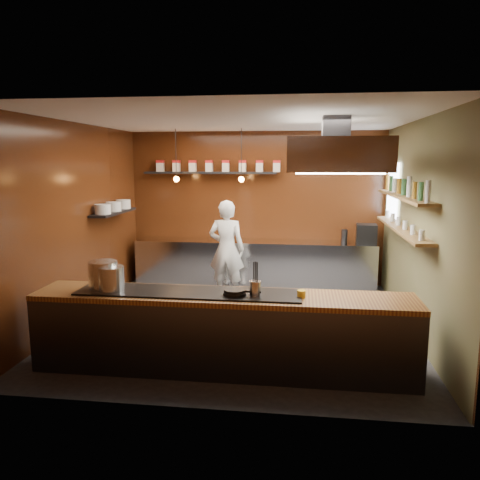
% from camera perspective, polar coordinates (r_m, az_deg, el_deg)
% --- Properties ---
extents(floor, '(5.00, 5.00, 0.00)m').
position_cam_1_polar(floor, '(7.19, 0.05, -10.12)').
color(floor, black).
rests_on(floor, ground).
extents(back_wall, '(5.00, 0.00, 5.00)m').
position_cam_1_polar(back_wall, '(9.30, 2.00, 3.88)').
color(back_wall, '#341409').
rests_on(back_wall, ground).
extents(left_wall, '(0.00, 5.00, 5.00)m').
position_cam_1_polar(left_wall, '(7.56, -19.10, 2.03)').
color(left_wall, '#341409').
rests_on(left_wall, ground).
extents(right_wall, '(0.00, 5.00, 5.00)m').
position_cam_1_polar(right_wall, '(6.97, 20.88, 1.33)').
color(right_wall, brown).
rests_on(right_wall, ground).
extents(ceiling, '(5.00, 5.00, 0.00)m').
position_cam_1_polar(ceiling, '(6.79, 0.05, 14.44)').
color(ceiling, silver).
rests_on(ceiling, back_wall).
extents(window_pane, '(0.00, 1.00, 1.00)m').
position_cam_1_polar(window_pane, '(8.58, 18.10, 5.61)').
color(window_pane, white).
rests_on(window_pane, right_wall).
extents(prep_counter, '(4.60, 0.65, 0.90)m').
position_cam_1_polar(prep_counter, '(9.14, 1.77, -2.89)').
color(prep_counter, silver).
rests_on(prep_counter, floor).
extents(pass_counter, '(4.40, 0.72, 0.94)m').
position_cam_1_polar(pass_counter, '(5.55, -2.13, -11.13)').
color(pass_counter, '#38383D').
rests_on(pass_counter, floor).
extents(tin_shelf, '(2.60, 0.26, 0.04)m').
position_cam_1_polar(tin_shelf, '(9.25, -3.67, 8.18)').
color(tin_shelf, black).
rests_on(tin_shelf, back_wall).
extents(plate_shelf, '(0.30, 1.40, 0.04)m').
position_cam_1_polar(plate_shelf, '(8.40, -15.13, 3.28)').
color(plate_shelf, black).
rests_on(plate_shelf, left_wall).
extents(bottle_shelf_upper, '(0.26, 2.80, 0.04)m').
position_cam_1_polar(bottle_shelf_upper, '(7.19, 19.29, 5.02)').
color(bottle_shelf_upper, olive).
rests_on(bottle_shelf_upper, right_wall).
extents(bottle_shelf_lower, '(0.26, 2.80, 0.04)m').
position_cam_1_polar(bottle_shelf_lower, '(7.24, 19.08, 1.31)').
color(bottle_shelf_lower, olive).
rests_on(bottle_shelf_lower, right_wall).
extents(extractor_hood, '(1.20, 2.00, 0.72)m').
position_cam_1_polar(extractor_hood, '(6.33, 11.52, 10.12)').
color(extractor_hood, '#38383D').
rests_on(extractor_hood, ceiling).
extents(pendant_left, '(0.10, 0.10, 0.95)m').
position_cam_1_polar(pendant_left, '(8.72, -7.76, 7.71)').
color(pendant_left, black).
rests_on(pendant_left, ceiling).
extents(pendant_right, '(0.10, 0.10, 0.95)m').
position_cam_1_polar(pendant_right, '(8.48, 0.16, 7.75)').
color(pendant_right, black).
rests_on(pendant_right, ceiling).
extents(storage_tins, '(2.43, 0.13, 0.22)m').
position_cam_1_polar(storage_tins, '(9.22, -2.76, 9.00)').
color(storage_tins, beige).
rests_on(storage_tins, tin_shelf).
extents(plate_stacks, '(0.26, 1.16, 0.16)m').
position_cam_1_polar(plate_stacks, '(8.39, -15.16, 3.96)').
color(plate_stacks, silver).
rests_on(plate_stacks, plate_shelf).
extents(bottles, '(0.06, 2.66, 0.24)m').
position_cam_1_polar(bottles, '(7.18, 19.35, 6.13)').
color(bottles, silver).
rests_on(bottles, bottle_shelf_upper).
extents(wine_glasses, '(0.07, 2.37, 0.13)m').
position_cam_1_polar(wine_glasses, '(7.22, 19.12, 1.98)').
color(wine_glasses, silver).
rests_on(wine_glasses, bottle_shelf_lower).
extents(stockpot_large, '(0.44, 0.44, 0.33)m').
position_cam_1_polar(stockpot_large, '(5.74, -16.34, -4.11)').
color(stockpot_large, silver).
rests_on(stockpot_large, pass_counter).
extents(stockpot_small, '(0.37, 0.37, 0.28)m').
position_cam_1_polar(stockpot_small, '(5.64, -15.44, -4.55)').
color(stockpot_small, '#BABDC1').
rests_on(stockpot_small, pass_counter).
extents(utensil_crock, '(0.16, 0.16, 0.17)m').
position_cam_1_polar(utensil_crock, '(5.25, 1.89, -5.90)').
color(utensil_crock, '#B9BBC0').
rests_on(utensil_crock, pass_counter).
extents(frying_pan, '(0.43, 0.26, 0.07)m').
position_cam_1_polar(frying_pan, '(5.29, -0.60, -6.38)').
color(frying_pan, black).
rests_on(frying_pan, pass_counter).
extents(butter_jar, '(0.12, 0.12, 0.09)m').
position_cam_1_polar(butter_jar, '(5.29, 7.50, -6.56)').
color(butter_jar, yellow).
rests_on(butter_jar, pass_counter).
extents(espresso_machine, '(0.39, 0.37, 0.37)m').
position_cam_1_polar(espresso_machine, '(9.02, 15.16, 0.71)').
color(espresso_machine, black).
rests_on(espresso_machine, prep_counter).
extents(chef, '(0.66, 0.46, 1.76)m').
position_cam_1_polar(chef, '(8.31, -1.65, -1.14)').
color(chef, white).
rests_on(chef, floor).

